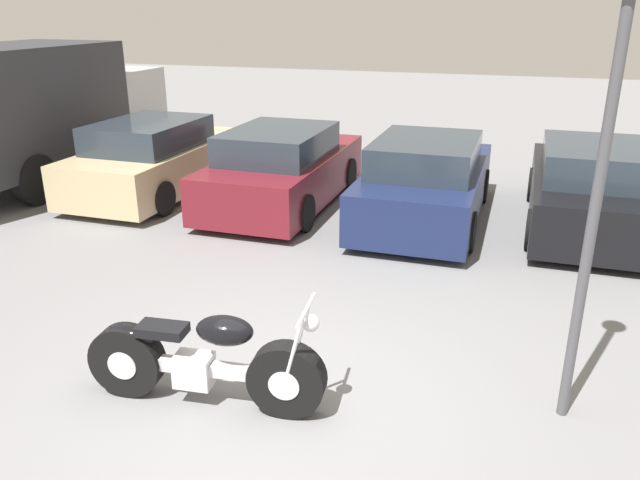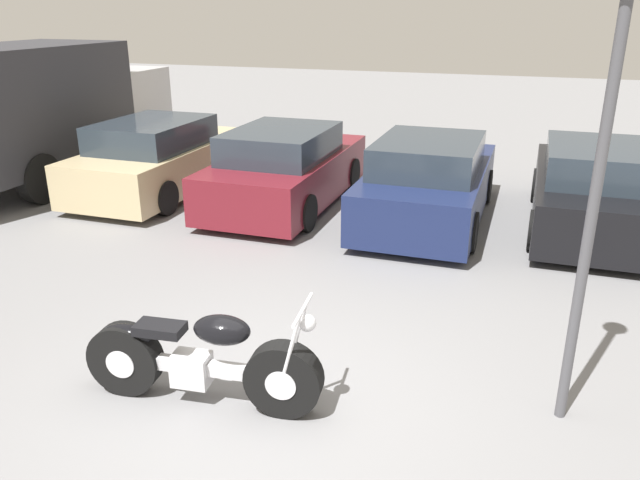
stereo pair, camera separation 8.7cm
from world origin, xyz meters
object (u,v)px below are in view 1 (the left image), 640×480
Objects in this scene: parked_car_navy at (426,182)px; lamp_post at (606,142)px; motorcycle at (202,361)px; delivery_truck at (30,108)px; parked_car_champagne at (157,159)px; parked_car_black at (591,189)px; parked_car_maroon at (283,169)px.

lamp_post is (2.06, -5.01, 1.80)m from parked_car_navy.
delivery_truck is at bearing 139.69° from motorcycle.
motorcycle is at bearing -100.29° from parked_car_navy.
lamp_post is at bearing 15.10° from motorcycle.
lamp_post is (7.24, -5.06, 1.80)m from parked_car_champagne.
parked_car_champagne is at bearing 2.19° from delivery_truck.
parked_car_navy is 2.62m from parked_car_black.
motorcycle is 3.81m from lamp_post.
parked_car_champagne is at bearing 145.02° from lamp_post.
delivery_truck reaches higher than parked_car_champagne.
parked_car_champagne and parked_car_maroon have the same top height.
motorcycle is 0.53× the size of parked_car_champagne.
lamp_post is (3.12, 0.84, 2.03)m from motorcycle.
lamp_post reaches higher than parked_car_maroon.
parked_car_navy is 7.95m from delivery_truck.
lamp_post reaches higher than motorcycle.
parked_car_black is 0.68× the size of delivery_truck.
delivery_truck reaches higher than parked_car_navy.
motorcycle is 0.36× the size of delivery_truck.
motorcycle is 6.12m from parked_car_maroon.
parked_car_maroon is at bearing 1.27° from delivery_truck.
delivery_truck reaches higher than parked_car_black.
motorcycle is at bearing -40.31° from delivery_truck.
parked_car_black is at bearing 2.37° from delivery_truck.
parked_car_champagne is 7.78m from parked_car_black.
motorcycle is at bearing -120.37° from parked_car_black.
motorcycle is at bearing -55.09° from parked_car_champagne.
parked_car_black is at bearing 2.43° from parked_car_champagne.
parked_car_champagne is 2.59m from parked_car_maroon.
parked_car_navy is 1.00× the size of parked_car_black.
delivery_truck is at bearing -177.81° from parked_car_champagne.
parked_car_navy is (1.06, 5.85, 0.22)m from motorcycle.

